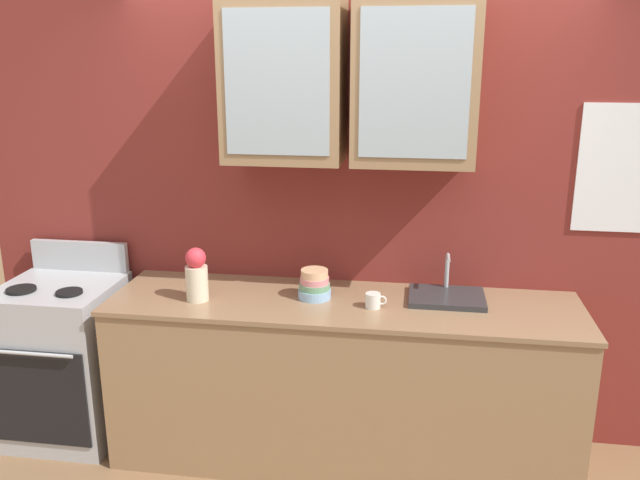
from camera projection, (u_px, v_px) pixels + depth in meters
The scene contains 8 objects.
ground_plane at pixel (341, 454), 3.73m from camera, with size 10.00×10.00×0.00m, color brown.
back_wall_unit at pixel (352, 191), 3.64m from camera, with size 4.41×0.47×2.53m.
counter at pixel (342, 380), 3.60m from camera, with size 2.51×0.68×0.93m.
stove_range at pixel (65, 359), 3.84m from camera, with size 0.64×0.65×1.11m.
sink_faucet at pixel (447, 296), 3.49m from camera, with size 0.40×0.31×0.23m.
bowl_stack at pixel (315, 285), 3.51m from camera, with size 0.18×0.18×0.16m.
vase at pixel (197, 275), 3.46m from camera, with size 0.12×0.12×0.29m.
cup_near_sink at pixel (373, 300), 3.38m from camera, with size 0.11×0.08×0.08m.
Camera 1 is at (0.37, -3.23, 2.20)m, focal length 36.68 mm.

